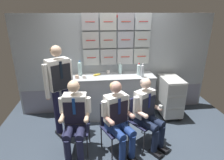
{
  "coord_description": "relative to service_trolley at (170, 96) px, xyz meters",
  "views": [
    {
      "loc": [
        -0.53,
        -2.57,
        2.2
      ],
      "look_at": [
        -0.19,
        0.35,
        1.11
      ],
      "focal_mm": 30.13,
      "sensor_mm": 36.0,
      "label": 1
    }
  ],
  "objects": [
    {
      "name": "ground",
      "position": [
        -1.14,
        -0.96,
        -0.49
      ],
      "size": [
        4.8,
        4.8,
        0.04
      ],
      "primitive_type": "cube",
      "color": "#313B48"
    },
    {
      "name": "galley_bulkhead",
      "position": [
        -1.14,
        0.42,
        0.64
      ],
      "size": [
        4.2,
        0.14,
        2.15
      ],
      "color": "#A1ABB3",
      "rests_on": "ground"
    },
    {
      "name": "galley_counter",
      "position": [
        -1.34,
        0.13,
        -0.0
      ],
      "size": [
        1.94,
        0.53,
        0.93
      ],
      "color": "#AFB4B9",
      "rests_on": "ground"
    },
    {
      "name": "service_trolley",
      "position": [
        0.0,
        0.0,
        0.0
      ],
      "size": [
        0.4,
        0.65,
        0.87
      ],
      "color": "black",
      "rests_on": "ground"
    },
    {
      "name": "folding_chair_left",
      "position": [
        -1.93,
        -0.82,
        0.03
      ],
      "size": [
        0.43,
        0.44,
        0.82
      ],
      "color": "#2D2D33",
      "rests_on": "ground"
    },
    {
      "name": "crew_member_left",
      "position": [
        -1.95,
        -0.98,
        0.21
      ],
      "size": [
        0.49,
        0.62,
        1.23
      ],
      "color": "black",
      "rests_on": "ground"
    },
    {
      "name": "folding_chair_right",
      "position": [
        -1.35,
        -0.89,
        0.03
      ],
      "size": [
        0.53,
        0.53,
        0.82
      ],
      "color": "#2D2D33",
      "rests_on": "ground"
    },
    {
      "name": "crew_member_right",
      "position": [
        -1.28,
        -1.04,
        0.2
      ],
      "size": [
        0.55,
        0.66,
        1.22
      ],
      "color": "black",
      "rests_on": "ground"
    },
    {
      "name": "folding_chair_by_counter",
      "position": [
        -0.86,
        -0.76,
        0.03
      ],
      "size": [
        0.55,
        0.55,
        0.82
      ],
      "color": "#2D2D33",
      "rests_on": "ground"
    },
    {
      "name": "crew_member_by_counter",
      "position": [
        -0.77,
        -0.9,
        0.18
      ],
      "size": [
        0.58,
        0.65,
        1.2
      ],
      "color": "black",
      "rests_on": "ground"
    },
    {
      "name": "crew_member_standing",
      "position": [
        -2.23,
        -0.41,
        0.53
      ],
      "size": [
        0.45,
        0.4,
        1.67
      ],
      "color": "black",
      "rests_on": "ground"
    },
    {
      "name": "sparkling_bottle_green",
      "position": [
        -0.65,
        -0.02,
        0.6
      ],
      "size": [
        0.06,
        0.06,
        0.28
      ],
      "color": "silver",
      "rests_on": "galley_counter"
    },
    {
      "name": "water_bottle_tall",
      "position": [
        -1.9,
        0.22,
        0.61
      ],
      "size": [
        0.08,
        0.08,
        0.31
      ],
      "color": "silver",
      "rests_on": "galley_counter"
    },
    {
      "name": "water_bottle_blue_cap",
      "position": [
        -1.06,
        0.25,
        0.58
      ],
      "size": [
        0.08,
        0.08,
        0.24
      ],
      "color": "silver",
      "rests_on": "galley_counter"
    },
    {
      "name": "water_bottle_clear",
      "position": [
        -0.69,
        0.12,
        0.58
      ],
      "size": [
        0.07,
        0.07,
        0.25
      ],
      "color": "silver",
      "rests_on": "galley_counter"
    },
    {
      "name": "coffee_cup_spare",
      "position": [
        -1.96,
        0.05,
        0.5
      ],
      "size": [
        0.07,
        0.07,
        0.06
      ],
      "color": "tan",
      "rests_on": "galley_counter"
    },
    {
      "name": "paper_cup_blue",
      "position": [
        -1.31,
        0.27,
        0.5
      ],
      "size": [
        0.07,
        0.07,
        0.07
      ],
      "color": "silver",
      "rests_on": "galley_counter"
    },
    {
      "name": "paper_cup_tan",
      "position": [
        -1.82,
        0.03,
        0.5
      ],
      "size": [
        0.07,
        0.07,
        0.06
      ],
      "color": "silver",
      "rests_on": "galley_counter"
    },
    {
      "name": "snack_banana",
      "position": [
        -1.56,
        0.17,
        0.49
      ],
      "size": [
        0.17,
        0.1,
        0.04
      ],
      "color": "yellow",
      "rests_on": "galley_counter"
    }
  ]
}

